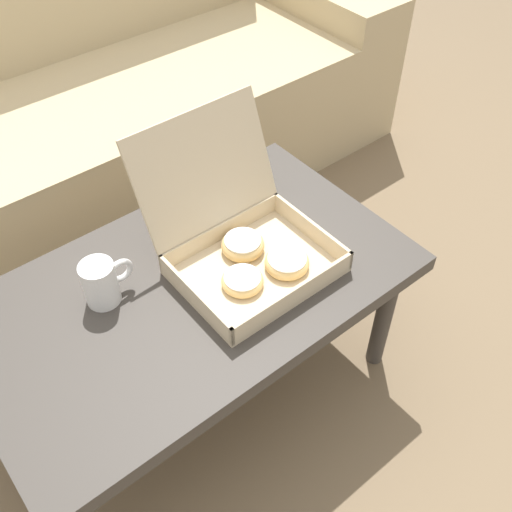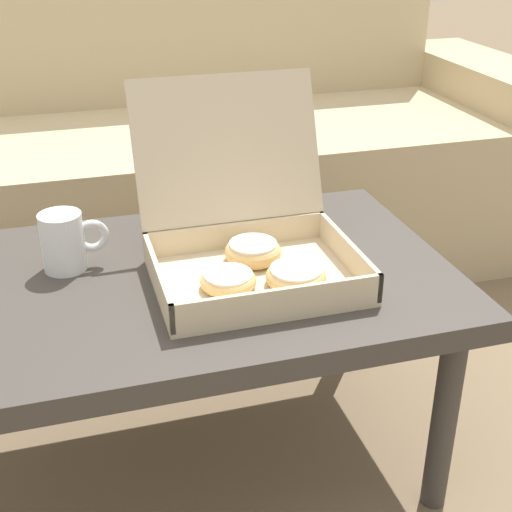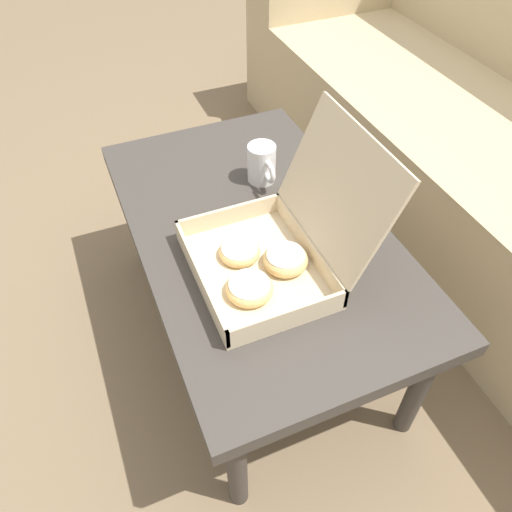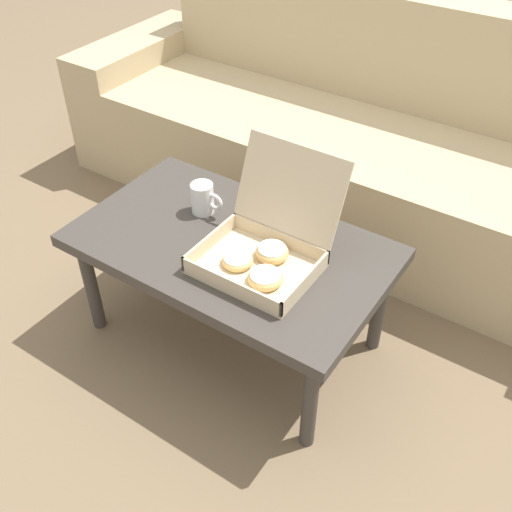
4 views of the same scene
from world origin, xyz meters
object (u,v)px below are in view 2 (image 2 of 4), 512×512
Objects in this scene: couch at (116,167)px; coffee_table at (172,299)px; pastry_box at (251,241)px; coffee_mug at (65,241)px.

couch is 0.92m from coffee_table.
couch is at bearing 90.00° from coffee_table.
pastry_box is at bearing -81.60° from couch.
coffee_mug is (-0.16, 0.08, 0.10)m from coffee_table.
coffee_mug reaches higher than coffee_table.
couch is 7.06× the size of pastry_box.
coffee_mug is (-0.16, -0.83, 0.17)m from couch.
coffee_table is at bearing -90.00° from couch.
couch is 2.64× the size of coffee_table.
couch is 0.87m from coffee_mug.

